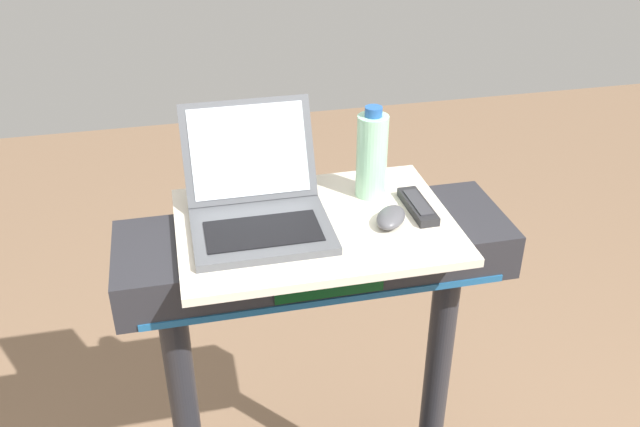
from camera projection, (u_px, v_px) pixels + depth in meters
name	position (u px, v px, depth m)	size (l,w,h in m)	color
desk_board	(315.00, 225.00, 1.57)	(0.62, 0.45, 0.02)	beige
laptop	(258.00, 203.00, 1.54)	(0.30, 0.34, 0.23)	#515459
computer_mouse	(391.00, 217.00, 1.54)	(0.06, 0.10, 0.03)	#4C4C51
water_bottle	(372.00, 155.00, 1.62)	(0.07, 0.07, 0.22)	#9EDBB2
tv_remote	(418.00, 206.00, 1.60)	(0.05, 0.16, 0.02)	#232326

